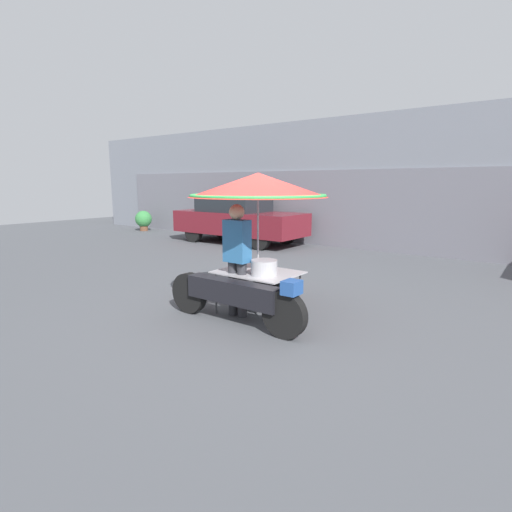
{
  "coord_description": "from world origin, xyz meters",
  "views": [
    {
      "loc": [
        3.44,
        -4.49,
        1.99
      ],
      "look_at": [
        -0.09,
        0.24,
        0.91
      ],
      "focal_mm": 28.0,
      "sensor_mm": 36.0,
      "label": 1
    }
  ],
  "objects_px": {
    "vendor_motorcycle_cart": "(256,204)",
    "vendor_person": "(237,254)",
    "parked_car": "(238,219)",
    "potted_plant": "(144,220)"
  },
  "relations": [
    {
      "from": "vendor_motorcycle_cart",
      "to": "vendor_person",
      "type": "bearing_deg",
      "value": -130.84
    },
    {
      "from": "vendor_person",
      "to": "parked_car",
      "type": "height_order",
      "value": "vendor_person"
    },
    {
      "from": "parked_car",
      "to": "potted_plant",
      "type": "distance_m",
      "value": 5.47
    },
    {
      "from": "vendor_motorcycle_cart",
      "to": "parked_car",
      "type": "relative_size",
      "value": 0.52
    },
    {
      "from": "vendor_person",
      "to": "potted_plant",
      "type": "relative_size",
      "value": 1.98
    },
    {
      "from": "potted_plant",
      "to": "parked_car",
      "type": "bearing_deg",
      "value": -3.51
    },
    {
      "from": "vendor_motorcycle_cart",
      "to": "parked_car",
      "type": "distance_m",
      "value": 7.58
    },
    {
      "from": "vendor_motorcycle_cart",
      "to": "parked_car",
      "type": "bearing_deg",
      "value": 131.34
    },
    {
      "from": "vendor_motorcycle_cart",
      "to": "vendor_person",
      "type": "distance_m",
      "value": 0.79
    },
    {
      "from": "vendor_motorcycle_cart",
      "to": "potted_plant",
      "type": "bearing_deg",
      "value": 150.11
    }
  ]
}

